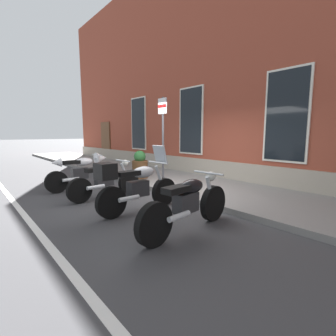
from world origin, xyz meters
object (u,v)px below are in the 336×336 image
motorcycle_silver_touring (136,185)px  motorcycle_white_sport (84,170)px  parking_sign (163,129)px  motorcycle_grey_naked (106,180)px  barrel_planter (140,166)px  motorcycle_black_naked (188,204)px

motorcycle_silver_touring → motorcycle_white_sport: bearing=179.6°
motorcycle_white_sport → motorcycle_silver_touring: bearing=-0.4°
motorcycle_white_sport → parking_sign: parking_sign is taller
motorcycle_grey_naked → motorcycle_silver_touring: bearing=-3.1°
motorcycle_grey_naked → parking_sign: size_ratio=0.80×
parking_sign → barrel_planter: bearing=175.9°
motorcycle_silver_touring → parking_sign: (-1.35, 1.82, 1.18)m
motorcycle_white_sport → motorcycle_grey_naked: bearing=2.5°
motorcycle_white_sport → barrel_planter: motorcycle_white_sport is taller
motorcycle_silver_touring → motorcycle_black_naked: motorcycle_silver_touring is taller
motorcycle_white_sport → parking_sign: size_ratio=0.80×
motorcycle_grey_naked → motorcycle_black_naked: 2.91m
motorcycle_white_sport → motorcycle_silver_touring: (2.83, -0.02, -0.00)m
motorcycle_black_naked → motorcycle_grey_naked: bearing=-179.3°
motorcycle_black_naked → barrel_planter: size_ratio=2.33×
barrel_planter → motorcycle_white_sport: bearing=-93.6°
motorcycle_black_naked → parking_sign: 3.50m
motorcycle_black_naked → barrel_planter: barrel_planter is taller
parking_sign → motorcycle_silver_touring: bearing=-53.4°
motorcycle_black_naked → parking_sign: size_ratio=0.86×
motorcycle_silver_touring → parking_sign: size_ratio=0.79×
motorcycle_black_naked → barrel_planter: (-4.14, 1.80, 0.06)m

